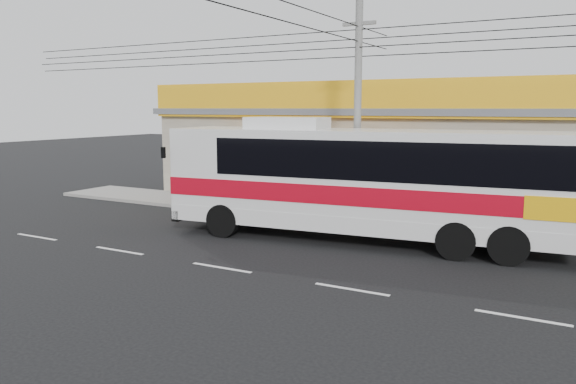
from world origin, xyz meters
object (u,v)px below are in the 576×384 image
object	(u,v)px
motorbike_red	(222,198)
coach_bus	(371,176)
utility_pole	(359,42)
motorbike_dark	(199,192)

from	to	relation	value
motorbike_red	coach_bus	bearing A→B (deg)	-91.01
motorbike_red	utility_pole	xyz separation A→B (m)	(6.54, -0.59, 6.31)
motorbike_dark	utility_pole	xyz separation A→B (m)	(7.95, -0.73, 6.16)
utility_pole	motorbike_red	bearing A→B (deg)	174.81
coach_bus	utility_pole	xyz separation A→B (m)	(-1.19, 1.66, 4.63)
coach_bus	motorbike_red	distance (m)	8.23
motorbike_red	motorbike_dark	size ratio (longest dim) A/B	0.84
coach_bus	motorbike_dark	xyz separation A→B (m)	(-9.14, 2.38, -1.53)
coach_bus	motorbike_dark	size ratio (longest dim) A/B	7.28
motorbike_dark	utility_pole	size ratio (longest dim) A/B	0.06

